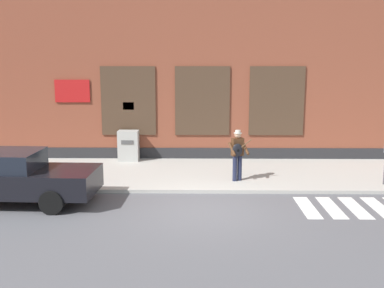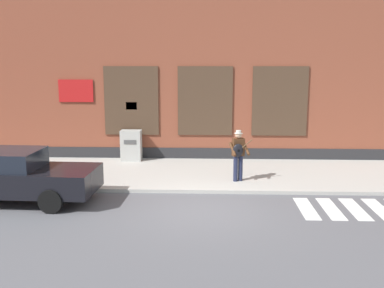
% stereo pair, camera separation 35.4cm
% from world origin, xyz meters
% --- Properties ---
extents(ground_plane, '(160.00, 160.00, 0.00)m').
position_xyz_m(ground_plane, '(0.00, 0.00, 0.00)').
color(ground_plane, '#56565B').
extents(sidewalk, '(28.00, 4.57, 0.11)m').
position_xyz_m(sidewalk, '(0.00, 3.86, 0.06)').
color(sidewalk, '#ADAAA3').
rests_on(sidewalk, ground).
extents(building_backdrop, '(28.00, 4.06, 9.37)m').
position_xyz_m(building_backdrop, '(-0.00, 8.14, 4.68)').
color(building_backdrop, brown).
rests_on(building_backdrop, ground).
extents(red_car, '(4.66, 2.11, 1.53)m').
position_xyz_m(red_car, '(-5.44, 0.57, 0.77)').
color(red_car, black).
rests_on(red_car, ground).
extents(busker, '(0.78, 0.67, 1.70)m').
position_xyz_m(busker, '(1.14, 2.69, 1.08)').
color(busker, '#1E233D').
rests_on(busker, sidewalk).
extents(utility_box, '(0.81, 0.53, 1.22)m').
position_xyz_m(utility_box, '(-2.94, 5.69, 0.72)').
color(utility_box, '#ADADA8').
rests_on(utility_box, sidewalk).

